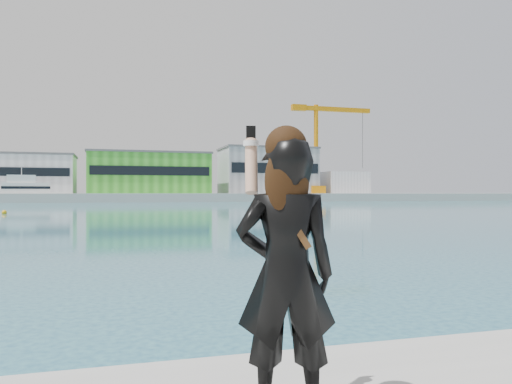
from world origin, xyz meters
TOP-DOWN VIEW (x-y plane):
  - far_quay at (0.00, 130.00)m, footprint 320.00×40.00m
  - warehouse_white at (-22.00, 127.98)m, footprint 24.48×15.35m
  - warehouse_green at (8.00, 127.98)m, footprint 30.60×16.36m
  - warehouse_grey_right at (40.00, 127.98)m, footprint 25.50×15.35m
  - ancillary_shed at (62.00, 126.00)m, footprint 12.00×10.00m
  - dock_crane at (53.20, 122.00)m, footprint 23.00×4.00m
  - flagpole_right at (22.09, 121.00)m, footprint 1.28×0.16m
  - motor_yacht at (-18.46, 113.82)m, footprint 17.27×6.83m
  - buoy_near at (23.42, 69.06)m, footprint 0.50×0.50m
  - buoy_extra at (-11.74, 53.62)m, footprint 0.50×0.50m
  - woman at (0.20, -0.22)m, footprint 0.73×0.56m

SIDE VIEW (x-z plane):
  - buoy_near at x=23.42m, z-range -0.25..0.25m
  - buoy_extra at x=-11.74m, z-range -0.25..0.25m
  - far_quay at x=0.00m, z-range 0.00..2.00m
  - woman at x=0.20m, z-range 0.81..2.69m
  - motor_yacht at x=-18.46m, z-range -1.72..6.12m
  - ancillary_shed at x=62.00m, z-range 2.00..8.00m
  - flagpole_right at x=22.09m, z-range 2.54..10.54m
  - warehouse_white at x=-22.00m, z-range 2.01..11.51m
  - warehouse_green at x=8.00m, z-range 2.01..12.51m
  - warehouse_grey_right at x=40.00m, z-range 2.01..14.51m
  - dock_crane at x=53.20m, z-range 3.07..27.07m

